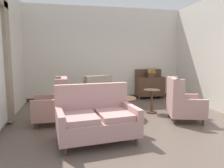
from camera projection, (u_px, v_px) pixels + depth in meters
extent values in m
plane|color=brown|center=(130.00, 124.00, 4.84)|extent=(8.56, 8.56, 0.00)
cube|color=silver|center=(106.00, 54.00, 7.59)|extent=(5.87, 0.08, 3.32)
cube|color=silver|center=(4.00, 52.00, 4.93)|extent=(0.08, 4.28, 3.32)
cube|color=silver|center=(214.00, 53.00, 6.10)|extent=(0.08, 4.28, 3.32)
cube|color=#4C3323|center=(106.00, 97.00, 7.74)|extent=(5.71, 0.03, 0.12)
cube|color=gray|center=(7.00, 63.00, 4.76)|extent=(0.10, 0.32, 2.74)
cylinder|color=#4C3323|center=(118.00, 99.00, 5.29)|extent=(0.93, 0.93, 0.03)
cylinder|color=#4C3323|center=(118.00, 107.00, 5.32)|extent=(0.10, 0.10, 0.44)
cube|color=#4C3323|center=(126.00, 115.00, 5.43)|extent=(0.29, 0.10, 0.07)
cube|color=#4C3323|center=(113.00, 114.00, 5.53)|extent=(0.16, 0.28, 0.07)
cube|color=#4C3323|center=(115.00, 119.00, 5.15)|extent=(0.20, 0.27, 0.07)
cylinder|color=beige|center=(119.00, 97.00, 5.28)|extent=(0.09, 0.09, 0.02)
ellipsoid|color=beige|center=(119.00, 93.00, 5.27)|extent=(0.17, 0.17, 0.19)
cylinder|color=beige|center=(119.00, 88.00, 5.25)|extent=(0.06, 0.06, 0.08)
torus|color=beige|center=(119.00, 86.00, 5.25)|extent=(0.11, 0.11, 0.02)
cube|color=tan|center=(97.00, 126.00, 3.82)|extent=(1.54, 1.06, 0.30)
cube|color=tan|center=(92.00, 98.00, 4.12)|extent=(1.45, 0.30, 0.59)
cube|color=tan|center=(80.00, 118.00, 3.66)|extent=(0.65, 0.77, 0.10)
cube|color=tan|center=(114.00, 115.00, 3.86)|extent=(0.65, 0.77, 0.10)
cube|color=tan|center=(60.00, 117.00, 3.53)|extent=(0.20, 0.81, 0.20)
cube|color=tan|center=(132.00, 111.00, 3.95)|extent=(0.20, 0.81, 0.20)
cylinder|color=#4C3323|center=(65.00, 151.00, 3.30)|extent=(0.06, 0.06, 0.14)
cylinder|color=#4C3323|center=(136.00, 141.00, 3.69)|extent=(0.06, 0.06, 0.14)
cylinder|color=#4C3323|center=(61.00, 134.00, 4.01)|extent=(0.06, 0.06, 0.14)
cylinder|color=#4C3323|center=(121.00, 127.00, 4.40)|extent=(0.06, 0.06, 0.14)
cube|color=tan|center=(51.00, 112.00, 4.85)|extent=(0.80, 0.79, 0.26)
cube|color=tan|center=(64.00, 92.00, 4.86)|extent=(0.15, 0.78, 0.67)
cube|color=tan|center=(61.00, 87.00, 5.16)|extent=(0.20, 0.10, 0.51)
cube|color=tan|center=(60.00, 91.00, 4.50)|extent=(0.20, 0.10, 0.51)
cube|color=tan|center=(49.00, 99.00, 5.13)|extent=(0.69, 0.11, 0.23)
cube|color=tan|center=(47.00, 105.00, 4.48)|extent=(0.69, 0.11, 0.23)
cylinder|color=#4C3323|center=(39.00, 118.00, 5.10)|extent=(0.06, 0.06, 0.14)
cylinder|color=#4C3323|center=(35.00, 126.00, 4.51)|extent=(0.06, 0.06, 0.14)
cylinder|color=#4C3323|center=(65.00, 116.00, 5.25)|extent=(0.06, 0.06, 0.14)
cylinder|color=#4C3323|center=(65.00, 124.00, 4.65)|extent=(0.06, 0.06, 0.14)
cube|color=tan|center=(185.00, 110.00, 5.08)|extent=(1.00, 1.01, 0.27)
cube|color=tan|center=(173.00, 91.00, 5.05)|extent=(0.37, 0.82, 0.65)
cube|color=tan|center=(180.00, 90.00, 4.68)|extent=(0.22, 0.15, 0.49)
cube|color=tan|center=(173.00, 86.00, 5.38)|extent=(0.22, 0.15, 0.49)
cube|color=tan|center=(192.00, 104.00, 4.69)|extent=(0.70, 0.30, 0.19)
cube|color=tan|center=(184.00, 98.00, 5.40)|extent=(0.70, 0.30, 0.19)
cylinder|color=#4C3323|center=(203.00, 122.00, 4.76)|extent=(0.06, 0.06, 0.14)
cylinder|color=#4C3323|center=(194.00, 114.00, 5.40)|extent=(0.06, 0.06, 0.14)
cylinder|color=#4C3323|center=(175.00, 121.00, 4.81)|extent=(0.06, 0.06, 0.14)
cylinder|color=#4C3323|center=(169.00, 114.00, 5.45)|extent=(0.06, 0.06, 0.14)
cube|color=gray|center=(94.00, 98.00, 6.50)|extent=(1.09, 1.05, 0.28)
cube|color=gray|center=(99.00, 85.00, 6.18)|extent=(0.84, 0.45, 0.58)
cube|color=gray|center=(108.00, 82.00, 6.46)|extent=(0.17, 0.22, 0.44)
cube|color=gray|center=(86.00, 84.00, 6.04)|extent=(0.17, 0.22, 0.44)
cube|color=gray|center=(103.00, 89.00, 6.72)|extent=(0.35, 0.67, 0.21)
cube|color=gray|center=(82.00, 91.00, 6.30)|extent=(0.35, 0.67, 0.21)
cylinder|color=#4C3323|center=(98.00, 101.00, 6.98)|extent=(0.06, 0.06, 0.14)
cylinder|color=#4C3323|center=(80.00, 104.00, 6.59)|extent=(0.06, 0.06, 0.14)
cylinder|color=#4C3323|center=(109.00, 105.00, 6.47)|extent=(0.06, 0.06, 0.14)
cylinder|color=#4C3323|center=(89.00, 108.00, 6.08)|extent=(0.06, 0.06, 0.14)
cylinder|color=#4C3323|center=(152.00, 90.00, 5.73)|extent=(0.45, 0.45, 0.03)
cylinder|color=#4C3323|center=(152.00, 102.00, 5.78)|extent=(0.07, 0.07, 0.63)
cylinder|color=#4C3323|center=(151.00, 112.00, 5.81)|extent=(0.29, 0.29, 0.04)
cube|color=#4C3323|center=(150.00, 86.00, 7.79)|extent=(1.05, 0.43, 0.71)
cube|color=#4C3323|center=(148.00, 73.00, 7.91)|extent=(1.05, 0.04, 0.28)
cube|color=#4C3323|center=(139.00, 98.00, 7.59)|extent=(0.06, 0.06, 0.10)
cube|color=#4C3323|center=(163.00, 97.00, 7.78)|extent=(0.06, 0.06, 0.10)
cube|color=#4C3323|center=(136.00, 97.00, 7.90)|extent=(0.06, 0.06, 0.10)
cube|color=#4C3323|center=(159.00, 96.00, 8.10)|extent=(0.06, 0.06, 0.10)
cube|color=#4C3323|center=(150.00, 75.00, 7.72)|extent=(0.24, 0.24, 0.14)
cone|color=#B28942|center=(153.00, 70.00, 7.62)|extent=(0.35, 0.45, 0.43)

